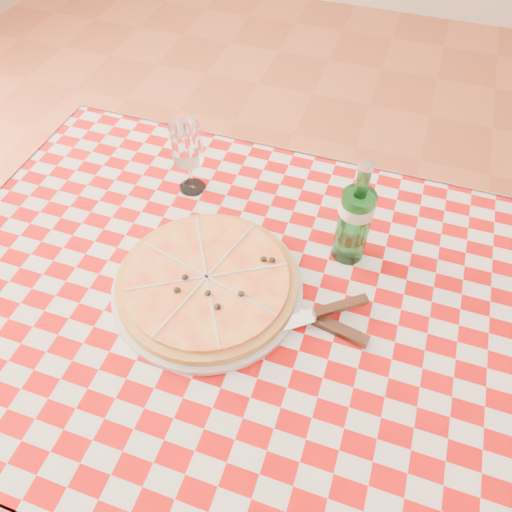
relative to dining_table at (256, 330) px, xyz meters
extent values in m
plane|color=#9D4D32|center=(0.00, 0.00, -0.66)|extent=(6.00, 6.00, 0.00)
cube|color=brown|center=(0.00, 0.00, 0.07)|extent=(1.20, 0.80, 0.04)
cylinder|color=brown|center=(-0.54, 0.34, -0.30)|extent=(0.06, 0.06, 0.71)
cylinder|color=brown|center=(0.54, 0.34, -0.30)|extent=(0.06, 0.06, 0.71)
cube|color=#A2090A|center=(0.00, 0.00, 0.09)|extent=(1.30, 0.90, 0.01)
cylinder|color=brown|center=(-0.78, 0.15, -0.47)|extent=(0.03, 0.03, 0.38)
camera|label=1|loc=(0.17, -0.50, 0.87)|focal=35.00mm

